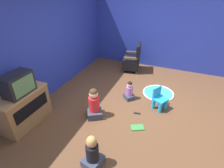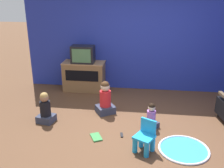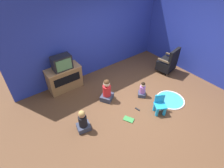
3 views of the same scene
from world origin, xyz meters
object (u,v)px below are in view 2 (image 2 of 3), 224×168
child_watching_right (151,117)px  remote_control (122,135)px  child_watching_left (105,99)px  child_watching_center (45,109)px  tv_cabinet (84,76)px  yellow_kid_chair (145,139)px  television (83,54)px  book (96,137)px

child_watching_right → remote_control: (-0.52, -0.36, -0.21)m
child_watching_left → child_watching_center: 1.23m
tv_cabinet → child_watching_right: 2.44m
yellow_kid_chair → child_watching_right: size_ratio=1.06×
child_watching_center → television: bearing=90.0°
child_watching_right → remote_control: child_watching_right is taller
remote_control → book: bearing=96.6°
child_watching_left → book: (-0.01, -1.00, -0.30)m
television → child_watching_right: bearing=-45.3°
tv_cabinet → television: television is taller
television → remote_control: television is taller
child_watching_left → remote_control: size_ratio=4.58×
yellow_kid_chair → child_watching_right: 0.78m
television → child_watching_center: television is taller
tv_cabinet → remote_control: (1.17, -2.11, -0.37)m
child_watching_right → remote_control: size_ratio=3.24×
child_watching_left → child_watching_right: size_ratio=1.41×
yellow_kid_chair → television: bearing=151.3°
tv_cabinet → book: (0.73, -2.24, -0.37)m
child_watching_right → remote_control: bearing=170.0°
tv_cabinet → remote_control: bearing=-61.0°
child_watching_left → child_watching_right: bearing=-59.8°
tv_cabinet → book: 2.39m
yellow_kid_chair → book: (-0.85, 0.28, -0.21)m
yellow_kid_chair → book: bearing=-169.5°
tv_cabinet → child_watching_right: size_ratio=2.09×
television → tv_cabinet: bearing=90.0°
television → child_watching_center: 1.91m
yellow_kid_chair → child_watching_right: bearing=110.7°
child_watching_center → remote_control: size_ratio=4.03×
television → remote_control: (1.17, -2.07, -0.95)m
book → tv_cabinet: bearing=-9.0°
television → book: television is taller
tv_cabinet → television: 0.57m
child_watching_right → book: (-0.96, -0.49, -0.21)m
child_watching_right → book: child_watching_right is taller
television → child_watching_center: size_ratio=0.90×
yellow_kid_chair → child_watching_center: child_watching_center is taller
child_watching_left → book: 1.04m
yellow_kid_chair → child_watching_right: yellow_kid_chair is taller
child_watching_center → remote_control: child_watching_center is taller
remote_control → child_watching_center: bearing=68.2°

